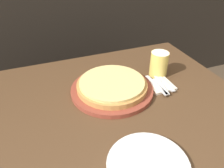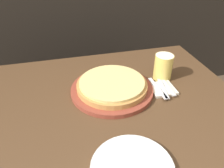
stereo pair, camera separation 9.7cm
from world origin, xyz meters
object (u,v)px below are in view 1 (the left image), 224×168
Objects in this scene: beer_glass at (159,63)px; dinner_plate at (148,166)px; pizza_on_board at (112,87)px; fork at (156,85)px; spoon at (165,83)px; dinner_knife at (161,84)px.

dinner_plate is at bearing -123.97° from beer_glass.
pizza_on_board is 2.16× the size of fork.
dinner_plate is 0.47m from spoon.
pizza_on_board is 0.21m from fork.
beer_glass is 0.85× the size of spoon.
beer_glass is 0.73× the size of dinner_knife.
spoon is (0.29, 0.36, 0.01)m from dinner_plate.
pizza_on_board is at bearing 84.28° from dinner_plate.
beer_glass is 0.73× the size of fork.
pizza_on_board is 1.46× the size of dinner_plate.
pizza_on_board is 0.41m from dinner_plate.
fork is at bearing -124.65° from beer_glass.
dinner_knife is (0.23, -0.05, -0.01)m from pizza_on_board.
beer_glass is at bearing 10.46° from pizza_on_board.
pizza_on_board is 0.26m from spoon.
pizza_on_board is 2.54× the size of spoon.
beer_glass reaches higher than pizza_on_board.
beer_glass is 0.11m from spoon.
spoon is (0.05, 0.00, 0.00)m from fork.
beer_glass is 0.13m from fork.
dinner_plate is (-0.04, -0.41, -0.02)m from pizza_on_board.
beer_glass reaches higher than dinner_plate.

